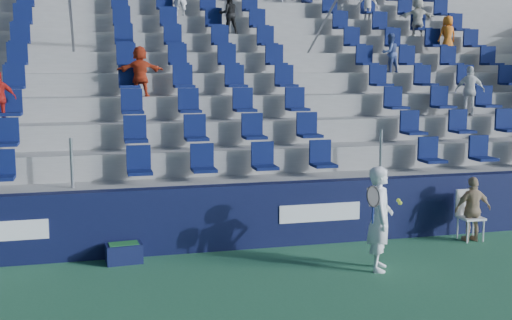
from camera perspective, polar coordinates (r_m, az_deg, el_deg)
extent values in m
plane|color=#2D6945|center=(9.22, 3.17, -13.04)|extent=(70.00, 70.00, 0.00)
cube|color=#0E1234|center=(11.95, -1.35, -5.02)|extent=(24.00, 0.30, 1.20)
cube|color=white|center=(12.22, 5.72, -4.68)|extent=(1.60, 0.02, 0.34)
cube|color=#999994|center=(12.50, -1.94, -4.43)|extent=(24.00, 0.85, 1.20)
cube|color=#999994|center=(13.26, -2.73, -2.59)|extent=(24.00, 0.85, 1.70)
cube|color=#999994|center=(14.04, -3.43, -0.95)|extent=(24.00, 0.85, 2.20)
cube|color=#999994|center=(14.83, -4.06, 0.51)|extent=(24.00, 0.85, 2.70)
cube|color=#999994|center=(15.63, -4.63, 1.83)|extent=(24.00, 0.85, 3.20)
cube|color=#999994|center=(16.44, -5.14, 3.02)|extent=(24.00, 0.85, 3.70)
cube|color=#999994|center=(17.26, -5.60, 4.09)|extent=(24.00, 0.85, 4.20)
cube|color=#999994|center=(18.08, -6.02, 5.07)|extent=(24.00, 0.85, 4.70)
cube|color=#999994|center=(18.91, -6.41, 5.96)|extent=(24.00, 0.85, 5.20)
cube|color=#999994|center=(19.56, -6.70, 7.50)|extent=(24.00, 0.50, 6.20)
cube|color=#0B1545|center=(12.33, -1.96, -0.12)|extent=(16.05, 0.50, 0.70)
cube|color=#0B1545|center=(13.09, -2.77, 2.57)|extent=(16.05, 0.50, 0.70)
cube|color=#0B1545|center=(13.88, -3.49, 4.96)|extent=(16.05, 0.50, 0.70)
cube|color=#0B1545|center=(14.70, -4.13, 7.09)|extent=(16.05, 0.50, 0.70)
cube|color=#0B1545|center=(15.53, -4.71, 8.99)|extent=(16.05, 0.50, 0.70)
cube|color=#0B1545|center=(16.39, -5.24, 10.70)|extent=(16.05, 0.50, 0.70)
cube|color=#0B1545|center=(17.25, -5.72, 12.23)|extent=(16.05, 0.50, 0.70)
cube|color=#0B1545|center=(18.13, -6.15, 13.62)|extent=(16.05, 0.50, 0.70)
cylinder|color=gray|center=(15.35, -16.09, 11.70)|extent=(0.06, 7.68, 4.55)
cylinder|color=gray|center=(16.33, 5.91, 11.75)|extent=(0.06, 7.68, 4.55)
imported|color=#455998|center=(16.98, 11.82, 9.28)|extent=(0.56, 0.48, 0.99)
imported|color=silver|center=(16.12, 18.47, 5.86)|extent=(0.74, 0.48, 1.17)
imported|color=beige|center=(19.29, 14.17, 12.19)|extent=(1.06, 0.53, 1.09)
imported|color=orange|center=(18.75, 16.65, 10.61)|extent=(0.52, 0.34, 1.04)
imported|color=black|center=(17.39, -2.44, 12.82)|extent=(0.53, 0.42, 1.06)
imported|color=#B53318|center=(14.45, -10.26, 7.76)|extent=(1.04, 0.38, 1.10)
imported|color=silver|center=(19.57, 9.88, 13.62)|extent=(0.74, 0.55, 1.02)
imported|color=white|center=(10.81, 10.98, -5.13)|extent=(0.64, 0.75, 1.74)
cylinder|color=navy|center=(10.46, 10.34, -4.82)|extent=(0.03, 0.03, 0.28)
torus|color=black|center=(10.39, 10.38, -3.21)|extent=(0.30, 0.17, 0.28)
plane|color=#262626|center=(10.39, 10.38, -3.21)|extent=(0.30, 0.16, 0.29)
sphere|color=#B8D030|center=(10.68, 12.69, -3.75)|extent=(0.07, 0.07, 0.07)
sphere|color=#B8D030|center=(10.73, 12.55, -3.53)|extent=(0.07, 0.07, 0.07)
cube|color=white|center=(13.16, 18.56, -4.89)|extent=(0.43, 0.43, 0.04)
cube|color=white|center=(13.28, 18.14, -3.59)|extent=(0.43, 0.05, 0.53)
cylinder|color=white|center=(12.99, 18.28, -6.12)|extent=(0.03, 0.03, 0.43)
cylinder|color=white|center=(13.17, 19.56, -5.98)|extent=(0.03, 0.03, 0.43)
cylinder|color=white|center=(13.27, 17.47, -5.78)|extent=(0.03, 0.03, 0.43)
cylinder|color=white|center=(13.45, 18.74, -5.65)|extent=(0.03, 0.03, 0.43)
imported|color=tan|center=(13.08, 18.71, -4.16)|extent=(0.75, 0.34, 1.26)
cube|color=#0F1439|center=(11.40, -11.66, -8.11)|extent=(0.64, 0.45, 0.33)
cube|color=#1E662D|center=(11.38, -11.67, -7.74)|extent=(0.52, 0.33, 0.20)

